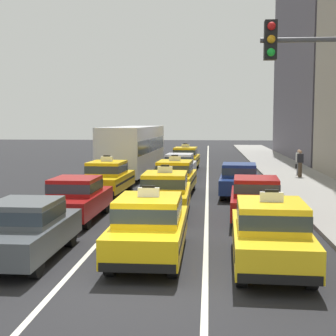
% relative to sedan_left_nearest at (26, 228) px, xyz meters
% --- Properties ---
extents(ground_plane, '(160.00, 160.00, 0.00)m').
position_rel_sedan_left_nearest_xyz_m(ground_plane, '(3.03, -1.85, -0.85)').
color(ground_plane, '#232326').
extents(lane_stripe_left_center, '(0.14, 80.00, 0.01)m').
position_rel_sedan_left_nearest_xyz_m(lane_stripe_left_center, '(1.43, 18.15, -0.84)').
color(lane_stripe_left_center, silver).
rests_on(lane_stripe_left_center, ground).
extents(lane_stripe_center_right, '(0.14, 80.00, 0.01)m').
position_rel_sedan_left_nearest_xyz_m(lane_stripe_center_right, '(4.63, 18.15, -0.84)').
color(lane_stripe_center_right, silver).
rests_on(lane_stripe_center_right, ground).
extents(sidewalk_curb, '(4.00, 90.00, 0.15)m').
position_rel_sedan_left_nearest_xyz_m(sidewalk_curb, '(10.23, 13.15, -0.77)').
color(sidewalk_curb, gray).
rests_on(sidewalk_curb, ground).
extents(sedan_left_nearest, '(1.77, 4.31, 1.58)m').
position_rel_sedan_left_nearest_xyz_m(sedan_left_nearest, '(0.00, 0.00, 0.00)').
color(sedan_left_nearest, black).
rests_on(sedan_left_nearest, ground).
extents(sedan_left_second, '(1.83, 4.33, 1.58)m').
position_rel_sedan_left_nearest_xyz_m(sedan_left_second, '(-0.09, 5.07, 0.00)').
color(sedan_left_second, black).
rests_on(sedan_left_second, ground).
extents(taxi_left_third, '(2.00, 4.63, 1.96)m').
position_rel_sedan_left_nearest_xyz_m(taxi_left_third, '(-0.20, 11.08, 0.03)').
color(taxi_left_third, black).
rests_on(taxi_left_third, ground).
extents(bus_left_fourth, '(2.94, 11.29, 3.22)m').
position_rel_sedan_left_nearest_xyz_m(bus_left_fourth, '(-0.28, 20.17, 0.97)').
color(bus_left_fourth, black).
rests_on(bus_left_fourth, ground).
extents(taxi_center_nearest, '(1.82, 4.56, 1.96)m').
position_rel_sedan_left_nearest_xyz_m(taxi_center_nearest, '(3.15, 0.42, 0.03)').
color(taxi_center_nearest, black).
rests_on(taxi_center_nearest, ground).
extents(taxi_center_second, '(1.85, 4.57, 1.96)m').
position_rel_sedan_left_nearest_xyz_m(taxi_center_second, '(3.05, 6.25, 0.03)').
color(taxi_center_second, black).
rests_on(taxi_center_second, ground).
extents(taxi_center_third, '(2.02, 4.64, 1.96)m').
position_rel_sedan_left_nearest_xyz_m(taxi_center_third, '(3.05, 11.64, 0.03)').
color(taxi_center_third, black).
rests_on(taxi_center_third, ground).
extents(sedan_center_fourth, '(1.98, 4.39, 1.58)m').
position_rel_sedan_left_nearest_xyz_m(sedan_center_fourth, '(2.91, 17.95, 0.00)').
color(sedan_center_fourth, black).
rests_on(sedan_center_fourth, ground).
extents(taxi_center_fifth, '(2.02, 4.64, 1.96)m').
position_rel_sedan_left_nearest_xyz_m(taxi_center_fifth, '(3.00, 23.69, 0.03)').
color(taxi_center_fifth, black).
rests_on(taxi_center_fifth, ground).
extents(taxi_right_nearest, '(1.96, 4.62, 1.96)m').
position_rel_sedan_left_nearest_xyz_m(taxi_right_nearest, '(6.22, -0.10, 0.03)').
color(taxi_right_nearest, black).
rests_on(taxi_right_nearest, ground).
extents(sedan_right_second, '(2.02, 4.40, 1.58)m').
position_rel_sedan_left_nearest_xyz_m(sedan_right_second, '(6.40, 5.60, 0.00)').
color(sedan_right_second, black).
rests_on(sedan_right_second, ground).
extents(sedan_right_third, '(2.04, 4.41, 1.58)m').
position_rel_sedan_left_nearest_xyz_m(sedan_right_third, '(6.15, 11.23, 0.00)').
color(sedan_right_third, black).
rests_on(sedan_right_third, ground).
extents(pedestrian_near_crosswalk, '(0.47, 0.24, 1.64)m').
position_rel_sedan_left_nearest_xyz_m(pedestrian_near_crosswalk, '(10.32, 18.37, 0.13)').
color(pedestrian_near_crosswalk, '#473828').
rests_on(pedestrian_near_crosswalk, sidewalk_curb).
extents(pedestrian_trailing, '(0.36, 0.24, 1.62)m').
position_rel_sedan_left_nearest_xyz_m(pedestrian_trailing, '(10.49, 19.76, 0.12)').
color(pedestrian_trailing, slate).
rests_on(pedestrian_trailing, sidewalk_curb).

